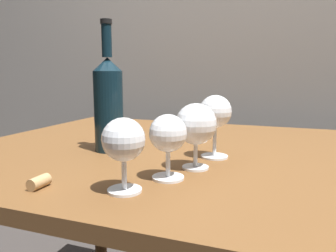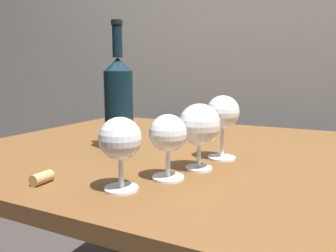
{
  "view_description": "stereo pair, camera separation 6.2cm",
  "coord_description": "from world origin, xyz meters",
  "px_view_note": "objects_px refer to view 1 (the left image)",
  "views": [
    {
      "loc": [
        0.2,
        -0.83,
        0.98
      ],
      "look_at": [
        -0.02,
        -0.26,
        0.88
      ],
      "focal_mm": 34.62,
      "sensor_mm": 36.0,
      "label": 1
    },
    {
      "loc": [
        0.25,
        -0.81,
        0.98
      ],
      "look_at": [
        -0.02,
        -0.26,
        0.88
      ],
      "focal_mm": 34.62,
      "sensor_mm": 36.0,
      "label": 2
    }
  ],
  "objects_px": {
    "wine_glass_cabernet": "(168,135)",
    "wine_glass_chardonnay": "(215,113)",
    "wine_glass_merlot": "(123,142)",
    "wine_bottle": "(108,102)",
    "cork": "(39,182)",
    "wine_glass_empty": "(196,125)"
  },
  "relations": [
    {
      "from": "wine_glass_cabernet",
      "to": "wine_glass_chardonnay",
      "type": "xyz_separation_m",
      "value": [
        0.05,
        0.19,
        0.02
      ]
    },
    {
      "from": "wine_glass_chardonnay",
      "to": "wine_glass_merlot",
      "type": "bearing_deg",
      "value": -108.66
    },
    {
      "from": "wine_glass_cabernet",
      "to": "wine_glass_chardonnay",
      "type": "distance_m",
      "value": 0.2
    },
    {
      "from": "wine_glass_merlot",
      "to": "wine_bottle",
      "type": "bearing_deg",
      "value": 125.07
    },
    {
      "from": "wine_glass_merlot",
      "to": "cork",
      "type": "height_order",
      "value": "wine_glass_merlot"
    },
    {
      "from": "wine_glass_chardonnay",
      "to": "wine_bottle",
      "type": "xyz_separation_m",
      "value": [
        -0.28,
        -0.03,
        0.02
      ]
    },
    {
      "from": "wine_glass_merlot",
      "to": "cork",
      "type": "xyz_separation_m",
      "value": [
        -0.15,
        -0.04,
        -0.08
      ]
    },
    {
      "from": "wine_glass_merlot",
      "to": "wine_glass_cabernet",
      "type": "height_order",
      "value": "wine_glass_merlot"
    },
    {
      "from": "wine_glass_empty",
      "to": "wine_glass_chardonnay",
      "type": "height_order",
      "value": "wine_glass_chardonnay"
    },
    {
      "from": "wine_glass_empty",
      "to": "cork",
      "type": "xyz_separation_m",
      "value": [
        -0.23,
        -0.22,
        -0.08
      ]
    },
    {
      "from": "wine_glass_cabernet",
      "to": "wine_glass_chardonnay",
      "type": "height_order",
      "value": "wine_glass_chardonnay"
    },
    {
      "from": "wine_glass_merlot",
      "to": "wine_glass_empty",
      "type": "distance_m",
      "value": 0.19
    },
    {
      "from": "wine_glass_empty",
      "to": "wine_glass_chardonnay",
      "type": "bearing_deg",
      "value": 80.4
    },
    {
      "from": "wine_glass_chardonnay",
      "to": "wine_bottle",
      "type": "distance_m",
      "value": 0.28
    },
    {
      "from": "wine_glass_cabernet",
      "to": "wine_glass_empty",
      "type": "bearing_deg",
      "value": 69.9
    },
    {
      "from": "wine_glass_merlot",
      "to": "wine_glass_empty",
      "type": "relative_size",
      "value": 0.92
    },
    {
      "from": "wine_glass_cabernet",
      "to": "cork",
      "type": "distance_m",
      "value": 0.25
    },
    {
      "from": "wine_glass_merlot",
      "to": "wine_glass_chardonnay",
      "type": "bearing_deg",
      "value": 71.34
    },
    {
      "from": "wine_glass_cabernet",
      "to": "wine_glass_empty",
      "type": "xyz_separation_m",
      "value": [
        0.03,
        0.09,
        0.01
      ]
    },
    {
      "from": "wine_glass_cabernet",
      "to": "wine_glass_merlot",
      "type": "bearing_deg",
      "value": -116.94
    },
    {
      "from": "wine_glass_cabernet",
      "to": "wine_bottle",
      "type": "xyz_separation_m",
      "value": [
        -0.23,
        0.17,
        0.04
      ]
    },
    {
      "from": "wine_glass_chardonnay",
      "to": "cork",
      "type": "xyz_separation_m",
      "value": [
        -0.25,
        -0.32,
        -0.1
      ]
    }
  ]
}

